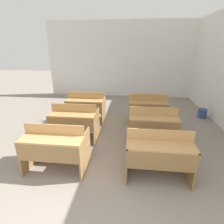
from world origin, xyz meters
TOP-DOWN VIEW (x-y plane):
  - wall_back at (0.00, 6.94)m, footprint 6.31×0.06m
  - bench_front_left at (-0.75, 1.65)m, footprint 1.07×0.70m
  - bench_front_right at (1.04, 1.65)m, footprint 1.07×0.70m
  - bench_second_left at (-0.76, 2.78)m, footprint 1.07×0.70m
  - bench_second_right at (1.06, 2.77)m, footprint 1.07×0.70m
  - bench_third_left at (-0.77, 3.90)m, footprint 1.07×0.70m
  - bench_third_right at (1.04, 3.88)m, footprint 1.07×0.70m
  - wastepaper_bin at (2.82, 4.54)m, footprint 0.26×0.26m

SIDE VIEW (x-z plane):
  - wastepaper_bin at x=2.82m, z-range 0.00..0.29m
  - bench_front_left at x=-0.75m, z-range 0.03..0.91m
  - bench_front_right at x=1.04m, z-range 0.03..0.91m
  - bench_second_left at x=-0.76m, z-range 0.03..0.91m
  - bench_second_right at x=1.06m, z-range 0.03..0.91m
  - bench_third_left at x=-0.77m, z-range 0.03..0.91m
  - bench_third_right at x=1.04m, z-range 0.03..0.91m
  - wall_back at x=0.00m, z-range 0.00..3.16m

